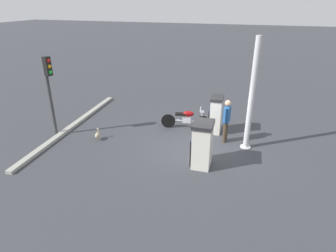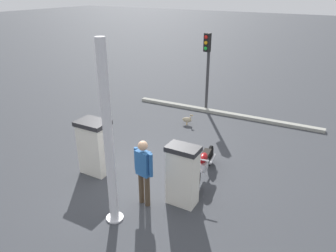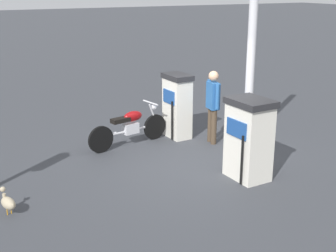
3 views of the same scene
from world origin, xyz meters
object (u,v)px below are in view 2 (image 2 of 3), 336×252
Objects in this scene: fuel_pump_near at (183,175)px; fuel_pump_far at (95,147)px; roadside_traffic_light at (207,58)px; motorcycle_near_pump at (204,164)px; wandering_duck at (187,119)px; attendant_person at (144,169)px; canopy_support_pole at (109,142)px.

fuel_pump_far reaches higher than fuel_pump_near.
roadside_traffic_light is (6.19, 2.30, 1.44)m from fuel_pump_near.
motorcycle_near_pump is 5.70m from roadside_traffic_light.
motorcycle_near_pump is 0.65× the size of roadside_traffic_light.
roadside_traffic_light is at bearing -4.73° from fuel_pump_far.
fuel_pump_far is 6.37m from roadside_traffic_light.
fuel_pump_far is 3.56× the size of wandering_duck.
roadside_traffic_light is at bearing 3.37° from wandering_duck.
wandering_duck is (4.88, 1.43, -0.78)m from attendant_person.
motorcycle_near_pump is at bearing -21.16° from canopy_support_pole.
canopy_support_pole reaches higher than roadside_traffic_light.
roadside_traffic_light is at bearing 20.44° from fuel_pump_near.
attendant_person is at bearing 157.46° from motorcycle_near_pump.
attendant_person is at bearing -104.20° from fuel_pump_far.
fuel_pump_near is 1.31m from motorcycle_near_pump.
roadside_traffic_light reaches higher than wandering_duck.
fuel_pump_far is 2.52m from canopy_support_pole.
canopy_support_pole is (-1.34, -1.78, 1.18)m from fuel_pump_far.
motorcycle_near_pump is (1.26, -2.79, -0.34)m from fuel_pump_far.
attendant_person reaches higher than motorcycle_near_pump.
motorcycle_near_pump is 3.79m from wandering_duck.
roadside_traffic_light reaches higher than motorcycle_near_pump.
attendant_person is at bearing -18.09° from canopy_support_pole.
fuel_pump_far is at bearing 90.00° from fuel_pump_near.
roadside_traffic_light is at bearing 12.90° from attendant_person.
wandering_duck is at bearing 16.32° from attendant_person.
fuel_pump_near is 2.07m from canopy_support_pole.
roadside_traffic_light reaches higher than attendant_person.
fuel_pump_near is at bearing -56.06° from attendant_person.
canopy_support_pole is (-7.53, -1.27, -0.25)m from roadside_traffic_light.
attendant_person is at bearing -167.10° from roadside_traffic_light.
wandering_duck is at bearing 34.99° from motorcycle_near_pump.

